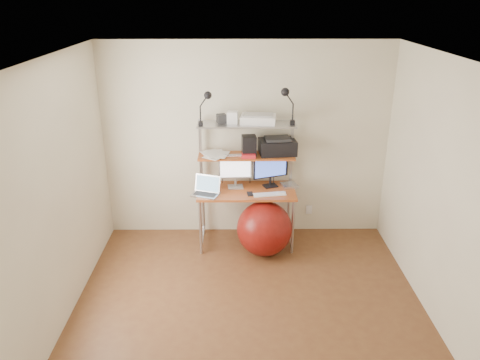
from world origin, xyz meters
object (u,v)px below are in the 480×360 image
object	(u,v)px
laptop	(206,190)
exercise_ball	(264,229)
monitor_black	(271,169)
printer	(277,146)
monitor_silver	(235,168)

from	to	relation	value
laptop	exercise_ball	bearing A→B (deg)	7.50
monitor_black	printer	world-z (taller)	printer
laptop	printer	xyz separation A→B (m)	(0.87, 0.28, 0.46)
monitor_black	printer	distance (m)	0.29
monitor_black	exercise_ball	distance (m)	0.75
monitor_silver	printer	size ratio (longest dim) A/B	0.98
monitor_silver	monitor_black	bearing A→B (deg)	-0.81
monitor_silver	laptop	xyz separation A→B (m)	(-0.35, -0.21, -0.20)
printer	exercise_ball	distance (m)	1.02
exercise_ball	laptop	bearing A→B (deg)	168.39
monitor_silver	laptop	size ratio (longest dim) A/B	1.20
monitor_silver	exercise_ball	distance (m)	0.82
monitor_black	exercise_ball	size ratio (longest dim) A/B	0.69
monitor_silver	printer	distance (m)	0.58
monitor_silver	exercise_ball	world-z (taller)	monitor_silver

